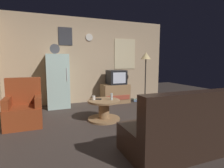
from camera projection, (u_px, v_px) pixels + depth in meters
The scene contains 13 objects.
ground_plane at pixel (121, 127), 3.55m from camera, with size 12.00×12.00×0.00m, color #3D332D.
wall_with_art at pixel (90, 61), 5.65m from camera, with size 5.20×0.12×2.63m.
fridge at pixel (58, 81), 5.00m from camera, with size 0.60×0.62×1.77m.
tv_stand at pixel (115, 93), 5.61m from camera, with size 0.84×0.53×0.59m.
crt_tv at pixel (116, 77), 5.56m from camera, with size 0.54×0.51×0.44m.
standing_lamp at pixel (146, 60), 5.54m from camera, with size 0.32×0.32×1.59m.
coffee_table at pixel (104, 110), 3.94m from camera, with size 0.72×0.72×0.45m.
wine_glass at pixel (111, 97), 3.91m from camera, with size 0.05×0.05×0.15m, color silver.
mug_ceramic_white at pixel (94, 98), 3.92m from camera, with size 0.08×0.08×0.09m, color silver.
remote_control at pixel (98, 99), 3.96m from camera, with size 0.15×0.04×0.02m, color black.
armchair at pixel (24, 109), 3.62m from camera, with size 0.68×0.68×0.96m.
couch at pixel (184, 131), 2.52m from camera, with size 1.70×0.80×0.92m.
book_stack at pixel (135, 100), 5.83m from camera, with size 0.18×0.17×0.10m.
Camera 1 is at (-1.42, -3.11, 1.29)m, focal length 28.39 mm.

